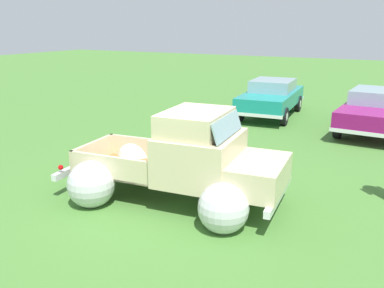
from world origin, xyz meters
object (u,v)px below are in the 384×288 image
(vintage_pickup_truck, at_px, (188,167))
(show_car_1, at_px, (376,109))
(show_car_0, at_px, (272,96))
(lane_cone_0, at_px, (230,157))

(vintage_pickup_truck, relative_size, show_car_1, 1.02)
(vintage_pickup_truck, xyz_separation_m, show_car_1, (2.79, 8.10, 0.03))
(show_car_0, height_order, lane_cone_0, show_car_0)
(vintage_pickup_truck, height_order, show_car_1, vintage_pickup_truck)
(show_car_0, distance_m, show_car_1, 4.00)
(show_car_0, xyz_separation_m, show_car_1, (3.92, -0.80, 0.00))
(vintage_pickup_truck, distance_m, show_car_0, 8.96)
(show_car_0, xyz_separation_m, lane_cone_0, (1.09, -6.66, -0.47))
(show_car_0, height_order, show_car_1, same)
(show_car_0, bearing_deg, lane_cone_0, 4.87)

